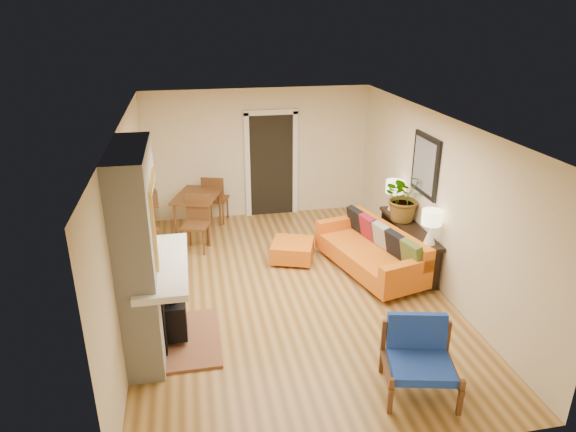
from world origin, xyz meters
name	(u,v)px	position (x,y,z in m)	size (l,w,h in m)	color
room_shell	(294,163)	(0.60, 2.63, 1.24)	(6.50, 6.50, 6.50)	#B88947
fireplace	(143,258)	(-2.00, -1.00, 1.24)	(1.09, 1.68, 2.60)	white
sofa	(374,251)	(1.46, 0.38, 0.36)	(1.37, 2.22, 0.81)	silver
ottoman	(293,250)	(0.23, 0.99, 0.20)	(0.86, 0.86, 0.34)	silver
blue_chair	(419,353)	(0.98, -2.37, 0.44)	(0.93, 0.92, 0.82)	brown
dining_table	(202,203)	(-1.21, 2.39, 0.64)	(1.17, 1.86, 0.98)	brown
console_table	(409,234)	(2.07, 0.43, 0.58)	(0.34, 1.85, 0.72)	black
lamp_near	(431,223)	(2.07, -0.28, 1.06)	(0.30, 0.30, 0.54)	white
lamp_far	(394,192)	(2.07, 1.17, 1.06)	(0.30, 0.30, 0.54)	white
houseplant	(405,197)	(2.06, 0.68, 1.14)	(0.75, 0.65, 0.83)	#1E5919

